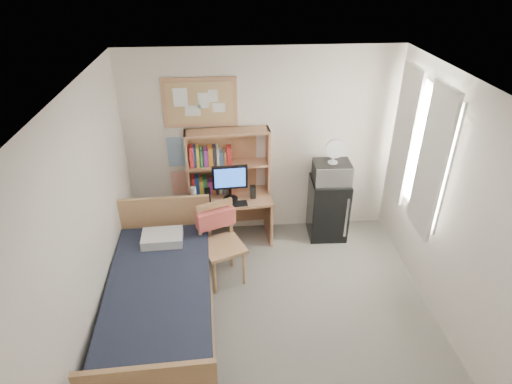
{
  "coord_description": "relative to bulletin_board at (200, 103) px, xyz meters",
  "views": [
    {
      "loc": [
        -0.48,
        -3.17,
        3.63
      ],
      "look_at": [
        -0.14,
        1.2,
        1.1
      ],
      "focal_mm": 30.0,
      "sensor_mm": 36.0,
      "label": 1
    }
  ],
  "objects": [
    {
      "name": "ceiling",
      "position": [
        0.78,
        -2.08,
        0.68
      ],
      "size": [
        3.6,
        4.2,
        0.02
      ],
      "primitive_type": "cube",
      "color": "white",
      "rests_on": "wall_back"
    },
    {
      "name": "curtain_left",
      "position": [
        2.5,
        -1.28,
        -0.32
      ],
      "size": [
        0.04,
        0.55,
        1.7
      ],
      "primitive_type": "cube",
      "color": "silver",
      "rests_on": "wall_right"
    },
    {
      "name": "speaker_right",
      "position": [
        0.64,
        -0.32,
        -1.14
      ],
      "size": [
        0.08,
        0.08,
        0.18
      ],
      "primitive_type": "cube",
      "rotation": [
        0.0,
        0.0,
        0.07
      ],
      "color": "black",
      "rests_on": "desk"
    },
    {
      "name": "speaker_left",
      "position": [
        0.04,
        -0.36,
        -1.14
      ],
      "size": [
        0.08,
        0.08,
        0.18
      ],
      "primitive_type": "cube",
      "rotation": [
        0.0,
        0.0,
        0.07
      ],
      "color": "black",
      "rests_on": "desk"
    },
    {
      "name": "poster_wave",
      "position": [
        -0.32,
        0.01,
        -0.67
      ],
      "size": [
        0.3,
        0.01,
        0.42
      ],
      "primitive_type": "cube",
      "color": "#2866A3",
      "rests_on": "wall_back"
    },
    {
      "name": "keyboard",
      "position": [
        0.35,
        -0.48,
        -1.22
      ],
      "size": [
        0.42,
        0.16,
        0.02
      ],
      "primitive_type": "cube",
      "rotation": [
        0.0,
        0.0,
        0.07
      ],
      "color": "black",
      "rests_on": "desk"
    },
    {
      "name": "pillow",
      "position": [
        -0.48,
        -1.11,
        -1.26
      ],
      "size": [
        0.48,
        0.35,
        0.11
      ],
      "primitive_type": "cube",
      "rotation": [
        0.0,
        0.0,
        0.04
      ],
      "color": "silver",
      "rests_on": "bed"
    },
    {
      "name": "bed",
      "position": [
        -0.45,
        -1.86,
        -1.62
      ],
      "size": [
        1.18,
        2.24,
        0.6
      ],
      "primitive_type": "cube",
      "rotation": [
        0.0,
        0.0,
        0.04
      ],
      "color": "black",
      "rests_on": "floor"
    },
    {
      "name": "curtain_right",
      "position": [
        2.5,
        -0.48,
        -0.32
      ],
      "size": [
        0.04,
        0.55,
        1.7
      ],
      "primitive_type": "cube",
      "color": "silver",
      "rests_on": "wall_right"
    },
    {
      "name": "mini_fridge",
      "position": [
        1.7,
        -0.26,
        -1.49
      ],
      "size": [
        0.53,
        0.53,
        0.87
      ],
      "primitive_type": "cube",
      "rotation": [
        0.0,
        0.0,
        -0.04
      ],
      "color": "black",
      "rests_on": "floor"
    },
    {
      "name": "poster_japan",
      "position": [
        -0.32,
        0.01,
        -1.14
      ],
      "size": [
        0.28,
        0.01,
        0.36
      ],
      "primitive_type": "cube",
      "color": "#CE4824",
      "rests_on": "wall_back"
    },
    {
      "name": "window_unit",
      "position": [
        2.53,
        -0.88,
        -0.32
      ],
      "size": [
        0.1,
        1.4,
        1.7
      ],
      "primitive_type": "cube",
      "color": "white",
      "rests_on": "wall_right"
    },
    {
      "name": "wall_left",
      "position": [
        -1.02,
        -2.08,
        -0.62
      ],
      "size": [
        0.04,
        4.2,
        2.6
      ],
      "primitive_type": "cube",
      "color": "white",
      "rests_on": "floor"
    },
    {
      "name": "water_bottle",
      "position": [
        -0.13,
        -0.42,
        -1.11
      ],
      "size": [
        0.08,
        0.08,
        0.25
      ],
      "primitive_type": "cylinder",
      "rotation": [
        0.0,
        0.0,
        0.07
      ],
      "color": "silver",
      "rests_on": "desk"
    },
    {
      "name": "floor",
      "position": [
        0.78,
        -2.08,
        -1.93
      ],
      "size": [
        3.6,
        4.2,
        0.02
      ],
      "primitive_type": "cube",
      "color": "gray",
      "rests_on": "ground"
    },
    {
      "name": "wall_right",
      "position": [
        2.58,
        -2.08,
        -0.62
      ],
      "size": [
        0.04,
        4.2,
        2.6
      ],
      "primitive_type": "cube",
      "color": "white",
      "rests_on": "floor"
    },
    {
      "name": "microwave",
      "position": [
        1.7,
        -0.28,
        -0.91
      ],
      "size": [
        0.5,
        0.39,
        0.28
      ],
      "primitive_type": "cube",
      "rotation": [
        0.0,
        0.0,
        -0.04
      ],
      "color": "#BCBCC2",
      "rests_on": "mini_fridge"
    },
    {
      "name": "monitor",
      "position": [
        0.34,
        -0.34,
        -0.99
      ],
      "size": [
        0.46,
        0.07,
        0.49
      ],
      "primitive_type": "cube",
      "rotation": [
        0.0,
        0.0,
        0.07
      ],
      "color": "black",
      "rests_on": "desk"
    },
    {
      "name": "hoodie",
      "position": [
        0.15,
        -0.94,
        -1.13
      ],
      "size": [
        0.49,
        0.31,
        0.22
      ],
      "primitive_type": "cube",
      "rotation": [
        0.0,
        0.0,
        0.38
      ],
      "color": "#D1594F",
      "rests_on": "desk_chair"
    },
    {
      "name": "hutch",
      "position": [
        0.33,
        -0.13,
        -0.78
      ],
      "size": [
        1.12,
        0.35,
        0.9
      ],
      "primitive_type": "cube",
      "rotation": [
        0.0,
        0.0,
        0.07
      ],
      "color": "tan",
      "rests_on": "desk"
    },
    {
      "name": "desk_fan",
      "position": [
        1.7,
        -0.28,
        -0.61
      ],
      "size": [
        0.27,
        0.27,
        0.32
      ],
      "primitive_type": "cylinder",
      "rotation": [
        0.0,
        0.0,
        -0.04
      ],
      "color": "silver",
      "rests_on": "microwave"
    },
    {
      "name": "bulletin_board",
      "position": [
        0.0,
        0.0,
        0.0
      ],
      "size": [
        0.94,
        0.03,
        0.64
      ],
      "primitive_type": "cube",
      "color": "tan",
      "rests_on": "wall_back"
    },
    {
      "name": "desk",
      "position": [
        0.34,
        -0.28,
        -1.58
      ],
      "size": [
        1.14,
        0.62,
        0.69
      ],
      "primitive_type": "cube",
      "rotation": [
        0.0,
        0.0,
        0.07
      ],
      "color": "tan",
      "rests_on": "floor"
    },
    {
      "name": "desk_chair",
      "position": [
        0.22,
        -1.13,
        -1.41
      ],
      "size": [
        0.67,
        0.67,
        1.03
      ],
      "primitive_type": "cube",
      "rotation": [
        0.0,
        0.0,
        0.38
      ],
      "color": "tan",
      "rests_on": "floor"
    },
    {
      "name": "wall_back",
      "position": [
        0.78,
        0.02,
        -0.62
      ],
      "size": [
        3.6,
        0.04,
        2.6
      ],
      "primitive_type": "cube",
      "color": "white",
      "rests_on": "floor"
    }
  ]
}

